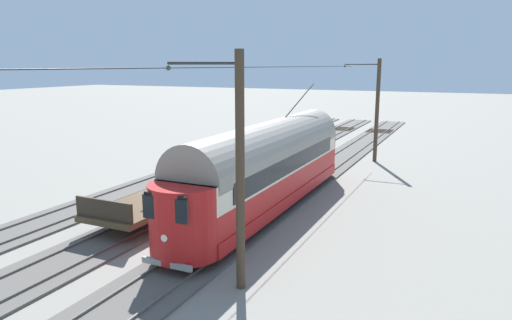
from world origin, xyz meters
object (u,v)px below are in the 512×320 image
object	(u,v)px
vintage_streetcar	(268,164)
track_end_bumper	(286,151)
catenary_pole_foreground	(376,109)
flatcar_adjacent	(181,190)
catenary_pole_mid_near	(238,169)

from	to	relation	value
vintage_streetcar	track_end_bumper	world-z (taller)	vintage_streetcar
catenary_pole_foreground	track_end_bumper	xyz separation A→B (m)	(6.52, 0.96, -3.46)
catenary_pole_foreground	flatcar_adjacent	bearing A→B (deg)	67.01
catenary_pole_foreground	track_end_bumper	world-z (taller)	catenary_pole_foreground
track_end_bumper	vintage_streetcar	bearing A→B (deg)	107.55
vintage_streetcar	track_end_bumper	bearing A→B (deg)	-72.45
catenary_pole_mid_near	track_end_bumper	bearing A→B (deg)	-72.65
catenary_pole_mid_near	track_end_bumper	world-z (taller)	catenary_pole_mid_near
vintage_streetcar	flatcar_adjacent	distance (m)	4.57
catenary_pole_mid_near	track_end_bumper	xyz separation A→B (m)	(6.52, -20.88, -3.46)
flatcar_adjacent	track_end_bumper	bearing A→B (deg)	-90.00
catenary_pole_foreground	catenary_pole_mid_near	distance (m)	21.84
vintage_streetcar	track_end_bumper	xyz separation A→B (m)	(4.11, -12.99, -1.86)
flatcar_adjacent	catenary_pole_foreground	distance (m)	16.97
vintage_streetcar	catenary_pole_mid_near	xyz separation A→B (m)	(-2.42, 7.89, 1.60)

